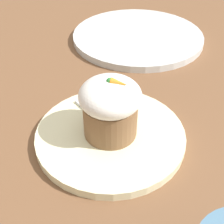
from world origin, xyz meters
name	(u,v)px	position (x,y,z in m)	size (l,w,h in m)	color
ground_plane	(110,139)	(0.00, 0.00, 0.00)	(4.00, 4.00, 0.00)	brown
dessert_plate	(110,135)	(0.00, 0.00, 0.01)	(0.21, 0.21, 0.01)	beige
carrot_cake	(112,109)	(0.00, 0.00, 0.06)	(0.08, 0.08, 0.09)	brown
spoon	(108,128)	(0.00, 0.00, 0.02)	(0.11, 0.08, 0.01)	silver
side_plate	(138,36)	(-0.06, 0.32, 0.01)	(0.29, 0.29, 0.01)	silver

